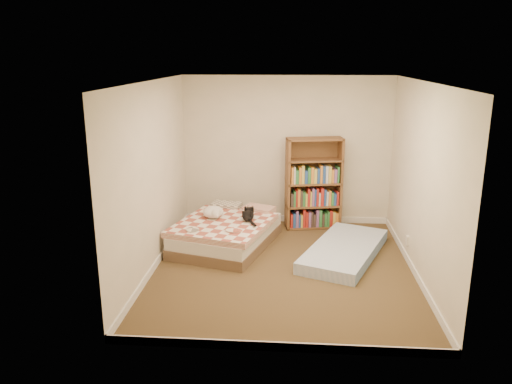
# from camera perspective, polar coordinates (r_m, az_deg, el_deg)

# --- Properties ---
(room) EXTENTS (3.51, 4.01, 2.51)m
(room) POSITION_cam_1_polar(r_m,az_deg,el_deg) (6.52, 3.26, 0.99)
(room) COLOR #45331D
(room) RESTS_ON ground
(bed) EXTENTS (1.65, 2.00, 0.46)m
(bed) POSITION_cam_1_polar(r_m,az_deg,el_deg) (7.65, -3.34, -4.55)
(bed) COLOR brown
(bed) RESTS_ON room
(bookshelf) EXTENTS (0.97, 0.47, 1.52)m
(bookshelf) POSITION_cam_1_polar(r_m,az_deg,el_deg) (8.38, 6.56, -0.32)
(bookshelf) COLOR brown
(bookshelf) RESTS_ON room
(floor_mattress) EXTENTS (1.47, 2.04, 0.17)m
(floor_mattress) POSITION_cam_1_polar(r_m,az_deg,el_deg) (7.38, 10.06, -6.59)
(floor_mattress) COLOR #7597C3
(floor_mattress) RESTS_ON room
(black_cat) EXTENTS (0.21, 0.64, 0.15)m
(black_cat) POSITION_cam_1_polar(r_m,az_deg,el_deg) (7.55, -0.85, -2.63)
(black_cat) COLOR black
(black_cat) RESTS_ON bed
(white_dog) EXTENTS (0.41, 0.43, 0.17)m
(white_dog) POSITION_cam_1_polar(r_m,az_deg,el_deg) (7.64, -4.85, -2.30)
(white_dog) COLOR white
(white_dog) RESTS_ON bed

